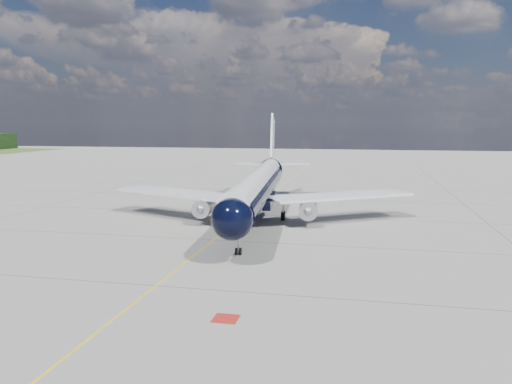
{
  "coord_description": "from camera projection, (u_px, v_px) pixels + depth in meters",
  "views": [
    {
      "loc": [
        14.79,
        -38.63,
        12.12
      ],
      "look_at": [
        2.76,
        18.23,
        4.0
      ],
      "focal_mm": 35.0,
      "sensor_mm": 36.0,
      "label": 1
    }
  ],
  "objects": [
    {
      "name": "main_airliner",
      "position": [
        259.0,
        186.0,
        62.26
      ],
      "size": [
        38.51,
        47.06,
        13.59
      ],
      "rotation": [
        0.0,
        0.0,
        0.09
      ],
      "color": "black",
      "rests_on": "ground"
    },
    {
      "name": "taxiway_centerline",
      "position": [
        246.0,
        214.0,
        66.37
      ],
      "size": [
        0.16,
        160.0,
        0.01
      ],
      "primitive_type": "cube",
      "color": "yellow",
      "rests_on": "ground"
    },
    {
      "name": "ground",
      "position": [
        254.0,
        208.0,
        71.21
      ],
      "size": [
        320.0,
        320.0,
        0.0
      ],
      "primitive_type": "plane",
      "color": "gray",
      "rests_on": "ground"
    },
    {
      "name": "red_marking",
      "position": [
        226.0,
        319.0,
        31.06
      ],
      "size": [
        1.6,
        1.6,
        0.01
      ],
      "primitive_type": "cube",
      "color": "maroon",
      "rests_on": "ground"
    }
  ]
}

